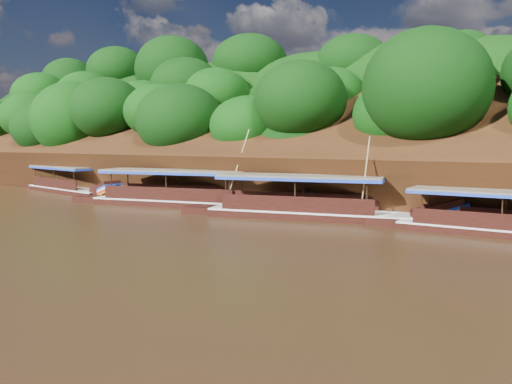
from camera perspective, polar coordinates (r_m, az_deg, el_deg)
ground at (r=25.12m, az=0.35°, el=-5.36°), size 160.00×160.00×0.00m
riverbank at (r=45.57m, az=15.93°, el=1.87°), size 120.00×30.06×19.40m
boat_1 at (r=31.46m, az=7.86°, el=-2.00°), size 15.84×5.87×5.64m
boat_2 at (r=37.33m, az=-6.98°, el=-0.75°), size 17.29×6.14×6.22m
boat_3 at (r=49.73m, az=-20.29°, el=0.51°), size 14.04×4.26×2.95m
reeds at (r=34.62m, az=4.07°, el=-0.84°), size 50.09×2.21×2.07m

